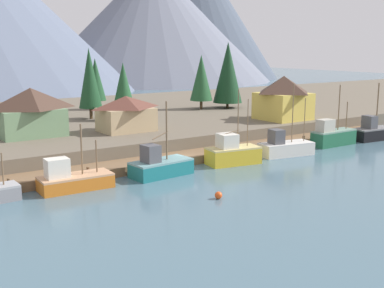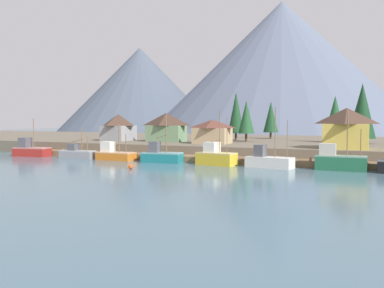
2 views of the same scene
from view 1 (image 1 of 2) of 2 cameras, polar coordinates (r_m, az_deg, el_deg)
name	(u,v)px [view 1 (image 1 of 2)]	position (r m, az deg, el deg)	size (l,w,h in m)	color
ground_plane	(112,144)	(75.58, -9.19, 0.04)	(400.00, 400.00, 1.00)	#476675
dock	(176,159)	(59.89, -1.83, -1.77)	(80.00, 4.00, 1.60)	brown
shoreline_bank	(81,122)	(86.15, -12.65, 2.45)	(400.00, 56.00, 2.50)	#665B4C
mountain_east_peak	(152,22)	(208.71, -4.57, 13.81)	(96.37, 96.37, 47.26)	slate
mountain_far_ridge	(191,10)	(224.68, -0.08, 15.16)	(75.91, 75.91, 59.05)	#475160
fishing_boat_orange	(73,179)	(50.24, -13.54, -3.97)	(7.20, 3.17, 6.47)	#CC6B1E
fishing_boat_teal	(160,166)	(54.06, -3.70, -2.53)	(7.05, 3.67, 8.11)	#196B70
fishing_boat_yellow	(232,153)	(59.54, 4.64, -1.03)	(6.75, 3.87, 8.93)	gold
fishing_boat_white	(285,147)	(65.26, 10.61, -0.36)	(7.48, 4.02, 9.27)	silver
fishing_boat_green	(332,136)	(73.19, 15.81, 0.91)	(7.10, 2.34, 8.58)	#1E5B3D
fishing_boat_black	(373,132)	(79.64, 20.08, 1.30)	(7.33, 3.40, 8.56)	black
house_tan	(126,113)	(68.12, -7.57, 3.52)	(7.31, 5.39, 4.80)	tan
house_yellow	(283,97)	(79.80, 10.44, 5.30)	(7.42, 7.29, 6.84)	gold
house_green	(32,112)	(66.35, -17.93, 3.53)	(8.36, 4.85, 6.25)	#6B8E66
conifer_near_left	(228,72)	(93.40, 4.13, 8.20)	(5.43, 5.43, 12.20)	#4C3823
conifer_near_right	(90,78)	(80.40, -11.66, 7.41)	(3.64, 3.64, 11.18)	#4C3823
conifer_mid_left	(201,78)	(91.17, 1.07, 7.61)	(4.12, 4.12, 9.89)	#4C3823
conifer_mid_right	(96,80)	(92.62, -11.01, 7.28)	(3.65, 3.65, 9.29)	#4C3823
conifer_back_left	(123,86)	(78.13, -7.89, 6.64)	(3.49, 3.49, 8.98)	#4C3823
channel_buoy	(218,195)	(46.23, 3.05, -5.89)	(0.70, 0.70, 0.70)	#E04C19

